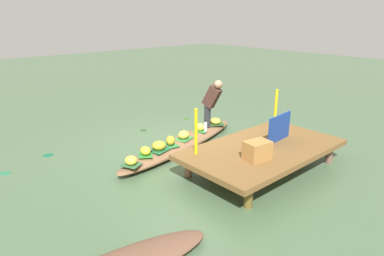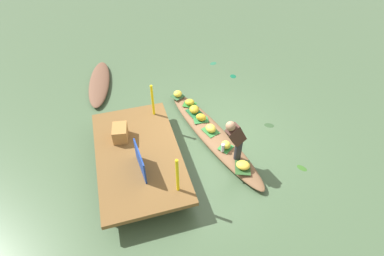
{
  "view_description": "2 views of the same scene",
  "coord_description": "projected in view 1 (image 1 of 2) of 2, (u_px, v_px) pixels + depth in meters",
  "views": [
    {
      "loc": [
        4.62,
        5.54,
        2.91
      ],
      "look_at": [
        -0.02,
        0.3,
        0.54
      ],
      "focal_mm": 31.87,
      "sensor_mm": 36.0,
      "label": 1
    },
    {
      "loc": [
        -5.15,
        2.04,
        5.35
      ],
      "look_at": [
        0.14,
        0.47,
        0.32
      ],
      "focal_mm": 28.51,
      "sensor_mm": 36.0,
      "label": 2
    }
  ],
  "objects": [
    {
      "name": "railing_post_east",
      "position": [
        196.0,
        132.0,
        6.09
      ],
      "size": [
        0.06,
        0.06,
        0.86
      ],
      "primitive_type": "cylinder",
      "color": "yellow",
      "rests_on": "dock_platform"
    },
    {
      "name": "water_bottle",
      "position": [
        205.0,
        127.0,
        8.11
      ],
      "size": [
        0.08,
        0.08,
        0.22
      ],
      "primitive_type": "cylinder",
      "color": "silver",
      "rests_on": "vendor_boat"
    },
    {
      "name": "leaf_mat_4",
      "position": [
        215.0,
        124.0,
        8.69
      ],
      "size": [
        0.52,
        0.46,
        0.01
      ],
      "primitive_type": "cube",
      "rotation": [
        0.0,
        0.0,
        2.77
      ],
      "color": "#2A5426",
      "rests_on": "vendor_boat"
    },
    {
      "name": "vendor_person",
      "position": [
        212.0,
        100.0,
        8.21
      ],
      "size": [
        0.29,
        0.52,
        1.2
      ],
      "color": "#28282D",
      "rests_on": "vendor_boat"
    },
    {
      "name": "canal_water",
      "position": [
        183.0,
        148.0,
        7.76
      ],
      "size": [
        40.0,
        40.0,
        0.0
      ],
      "primitive_type": "plane",
      "color": "#455E40",
      "rests_on": "ground"
    },
    {
      "name": "leaf_mat_3",
      "position": [
        184.0,
        139.0,
        7.66
      ],
      "size": [
        0.47,
        0.41,
        0.01
      ],
      "primitive_type": "cube",
      "rotation": [
        0.0,
        0.0,
        0.33
      ],
      "color": "#347B3A",
      "rests_on": "vendor_boat"
    },
    {
      "name": "leaf_mat_2",
      "position": [
        146.0,
        155.0,
        6.79
      ],
      "size": [
        0.42,
        0.44,
        0.01
      ],
      "primitive_type": "cube",
      "rotation": [
        0.0,
        0.0,
        0.98
      ],
      "color": "#2A762C",
      "rests_on": "vendor_boat"
    },
    {
      "name": "vendor_boat",
      "position": [
        183.0,
        143.0,
        7.73
      ],
      "size": [
        4.05,
        1.58,
        0.23
      ],
      "primitive_type": "ellipsoid",
      "rotation": [
        0.0,
        0.0,
        0.24
      ],
      "color": "brown",
      "rests_on": "ground"
    },
    {
      "name": "railing_post_west",
      "position": [
        276.0,
        108.0,
        7.6
      ],
      "size": [
        0.06,
        0.06,
        0.86
      ],
      "primitive_type": "cylinder",
      "color": "yellow",
      "rests_on": "dock_platform"
    },
    {
      "name": "dock_platform",
      "position": [
        263.0,
        150.0,
        6.57
      ],
      "size": [
        3.2,
        1.8,
        0.47
      ],
      "color": "brown",
      "rests_on": "ground"
    },
    {
      "name": "leaf_mat_6",
      "position": [
        131.0,
        165.0,
        6.35
      ],
      "size": [
        0.41,
        0.42,
        0.01
      ],
      "primitive_type": "cube",
      "rotation": [
        0.0,
        0.0,
        2.01
      ],
      "color": "#2F5A35",
      "rests_on": "vendor_boat"
    },
    {
      "name": "banana_bunch_4",
      "position": [
        215.0,
        121.0,
        8.66
      ],
      "size": [
        0.37,
        0.39,
        0.15
      ],
      "primitive_type": "ellipsoid",
      "rotation": [
        0.0,
        0.0,
        4.18
      ],
      "color": "yellow",
      "rests_on": "vendor_boat"
    },
    {
      "name": "market_banner",
      "position": [
        279.0,
        128.0,
        6.78
      ],
      "size": [
        0.79,
        0.1,
        0.55
      ],
      "primitive_type": "cube",
      "rotation": [
        0.0,
        0.0,
        0.09
      ],
      "color": "navy",
      "rests_on": "dock_platform"
    },
    {
      "name": "produce_crate",
      "position": [
        257.0,
        150.0,
        5.95
      ],
      "size": [
        0.48,
        0.38,
        0.33
      ],
      "primitive_type": "cube",
      "rotation": [
        0.0,
        0.0,
        -0.16
      ],
      "color": "#A47239",
      "rests_on": "dock_platform"
    },
    {
      "name": "banana_bunch_6",
      "position": [
        131.0,
        160.0,
        6.32
      ],
      "size": [
        0.25,
        0.25,
        0.17
      ],
      "primitive_type": "ellipsoid",
      "rotation": [
        0.0,
        0.0,
        1.66
      ],
      "color": "yellow",
      "rests_on": "vendor_boat"
    },
    {
      "name": "drifting_plant_1",
      "position": [
        48.0,
        155.0,
        7.34
      ],
      "size": [
        0.26,
        0.23,
        0.01
      ],
      "primitive_type": "ellipsoid",
      "rotation": [
        0.0,
        0.0,
        2.95
      ],
      "color": "#0F5939",
      "rests_on": "ground"
    },
    {
      "name": "banana_bunch_5",
      "position": [
        170.0,
        141.0,
        7.27
      ],
      "size": [
        0.31,
        0.33,
        0.19
      ],
      "primitive_type": "ellipsoid",
      "rotation": [
        0.0,
        0.0,
        4.09
      ],
      "color": "gold",
      "rests_on": "vendor_boat"
    },
    {
      "name": "banana_bunch_2",
      "position": [
        145.0,
        151.0,
        6.76
      ],
      "size": [
        0.26,
        0.29,
        0.17
      ],
      "primitive_type": "ellipsoid",
      "rotation": [
        0.0,
        0.0,
        1.35
      ],
      "color": "gold",
      "rests_on": "vendor_boat"
    },
    {
      "name": "leaf_mat_0",
      "position": [
        159.0,
        150.0,
        7.02
      ],
      "size": [
        0.46,
        0.41,
        0.01
      ],
      "primitive_type": "cube",
      "rotation": [
        0.0,
        0.0,
        0.25
      ],
      "color": "#1E5E32",
      "rests_on": "vendor_boat"
    },
    {
      "name": "banana_bunch_0",
      "position": [
        159.0,
        146.0,
        6.99
      ],
      "size": [
        0.35,
        0.33,
        0.2
      ],
      "primitive_type": "ellipsoid",
      "rotation": [
        0.0,
        0.0,
        2.81
      ],
      "color": "gold",
      "rests_on": "vendor_boat"
    },
    {
      "name": "banana_bunch_3",
      "position": [
        184.0,
        135.0,
        7.63
      ],
      "size": [
        0.34,
        0.31,
        0.18
      ],
      "primitive_type": "ellipsoid",
      "rotation": [
        0.0,
        0.0,
        0.33
      ],
      "color": "yellow",
      "rests_on": "vendor_boat"
    },
    {
      "name": "drifting_plant_3",
      "position": [
        143.0,
        130.0,
        8.9
      ],
      "size": [
        0.27,
        0.31,
        0.01
      ],
      "primitive_type": "ellipsoid",
      "rotation": [
        0.0,
        0.0,
        1.08
      ],
      "color": "#2D4829",
      "rests_on": "ground"
    },
    {
      "name": "leaf_mat_1",
      "position": [
        200.0,
        131.0,
        8.17
      ],
      "size": [
        0.4,
        0.41,
        0.01
      ],
      "primitive_type": "cube",
      "rotation": [
        0.0,
        0.0,
        2.19
      ],
      "color": "#2C7F38",
      "rests_on": "vendor_boat"
    },
    {
      "name": "drifting_plant_0",
      "position": [
        5.0,
        173.0,
        6.51
      ],
      "size": [
        0.25,
        0.3,
        0.01
      ],
      "primitive_type": "ellipsoid",
      "rotation": [
        0.0,
        0.0,
        1.93
      ],
      "color": "#266746",
      "rests_on": "ground"
    },
    {
      "name": "banana_bunch_1",
      "position": [
        200.0,
        127.0,
        8.14
      ],
      "size": [
        0.29,
        0.29,
        0.19
      ],
      "primitive_type": "ellipsoid",
      "rotation": [
        0.0,
        0.0,
        0.49
      ],
      "color": "yellow",
      "rests_on": "vendor_boat"
    },
    {
      "name": "drifting_plant_2",
      "position": [
        187.0,
        119.0,
        9.89
      ],
      "size": [
        0.28,
        0.25,
        0.01
      ],
      "primitive_type": "ellipsoid",
      "rotation": [
        0.0,
        0.0,
        0.55
      ],
      "color": "#305E20",
      "rests_on": "ground"
    },
    {
      "name": "leaf_mat_5",
      "position": [
        171.0,
        145.0,
        7.3
      ],
      "size": [
        0.28,
        0.4,
        0.01
      ],
      "primitive_type": "cube",
      "rotation": [
        0.0,
        0.0,
        1.46
      ],
      "color": "#2C7538",
      "rests_on": "vendor_boat"
    }
  ]
}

